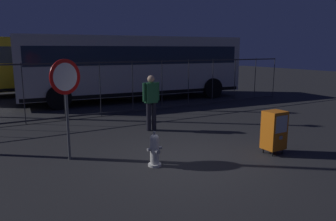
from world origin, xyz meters
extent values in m
plane|color=#262628|center=(0.00, 0.00, 0.00)|extent=(60.00, 60.00, 0.00)
cylinder|color=silver|center=(-0.72, 0.01, 0.03)|extent=(0.28, 0.28, 0.05)
cylinder|color=silver|center=(-0.72, 0.01, 0.33)|extent=(0.19, 0.19, 0.55)
sphere|color=silver|center=(-0.72, 0.01, 0.60)|extent=(0.19, 0.19, 0.19)
cylinder|color=gray|center=(-0.72, 0.01, 0.72)|extent=(0.06, 0.06, 0.05)
cylinder|color=gray|center=(-0.72, -0.12, 0.35)|extent=(0.09, 0.08, 0.09)
cylinder|color=gray|center=(-0.85, 0.01, 0.38)|extent=(0.07, 0.07, 0.07)
cylinder|color=gray|center=(-0.59, 0.01, 0.38)|extent=(0.07, 0.07, 0.07)
cylinder|color=black|center=(1.92, -0.80, 0.06)|extent=(0.04, 0.04, 0.12)
cylinder|color=black|center=(2.26, -0.80, 0.06)|extent=(0.04, 0.04, 0.12)
cylinder|color=black|center=(1.92, -0.52, 0.06)|extent=(0.04, 0.04, 0.12)
cylinder|color=black|center=(2.26, -0.52, 0.06)|extent=(0.04, 0.04, 0.12)
cube|color=orange|center=(2.09, -0.66, 0.57)|extent=(0.48, 0.40, 0.90)
cube|color=#B2B7BF|center=(2.09, -0.87, 0.75)|extent=(0.36, 0.01, 0.40)
cube|color=gray|center=(2.09, -0.87, 0.43)|extent=(0.10, 0.02, 0.08)
cylinder|color=#4C4F54|center=(-2.17, 1.33, 1.10)|extent=(0.06, 0.06, 2.20)
cylinder|color=red|center=(-2.17, 1.31, 1.85)|extent=(0.71, 0.31, 0.76)
cylinder|color=white|center=(-2.17, 1.30, 1.85)|extent=(0.56, 0.23, 0.60)
cylinder|color=black|center=(0.54, 2.76, 0.42)|extent=(0.14, 0.14, 0.85)
cylinder|color=black|center=(0.72, 2.76, 0.42)|extent=(0.14, 0.14, 0.85)
cube|color=#1E5933|center=(0.63, 2.76, 1.15)|extent=(0.36, 0.20, 0.60)
sphere|color=tan|center=(0.63, 2.76, 1.56)|extent=(0.22, 0.22, 0.22)
cylinder|color=#1E5933|center=(0.40, 2.76, 1.18)|extent=(0.09, 0.09, 0.55)
cylinder|color=#1E5933|center=(0.86, 2.76, 1.18)|extent=(0.09, 0.09, 0.55)
cube|color=#2D2D33|center=(0.00, 5.58, 1.95)|extent=(18.00, 0.04, 0.05)
cube|color=#2D2D33|center=(0.00, 5.58, 0.10)|extent=(18.00, 0.04, 0.05)
cylinder|color=#2D2D33|center=(-2.57, 5.58, 1.00)|extent=(0.03, 0.03, 2.00)
cylinder|color=#2D2D33|center=(-1.29, 5.58, 1.00)|extent=(0.03, 0.03, 2.00)
cylinder|color=#2D2D33|center=(0.00, 5.58, 1.00)|extent=(0.03, 0.03, 2.00)
cylinder|color=#2D2D33|center=(1.29, 5.58, 1.00)|extent=(0.03, 0.03, 2.00)
cylinder|color=#2D2D33|center=(2.57, 5.58, 1.00)|extent=(0.03, 0.03, 2.00)
cylinder|color=#2D2D33|center=(3.86, 5.58, 1.00)|extent=(0.03, 0.03, 2.00)
cylinder|color=#2D2D33|center=(5.14, 5.58, 1.00)|extent=(0.03, 0.03, 2.00)
cylinder|color=#2D2D33|center=(6.43, 5.58, 1.00)|extent=(0.03, 0.03, 2.00)
cylinder|color=#2D2D33|center=(7.71, 5.58, 1.00)|extent=(0.03, 0.03, 2.00)
cylinder|color=#2D2D33|center=(9.00, 5.58, 1.00)|extent=(0.03, 0.03, 2.00)
cube|color=beige|center=(2.72, 8.58, 1.67)|extent=(10.68, 3.41, 2.65)
cube|color=#1E2838|center=(2.72, 8.58, 2.15)|extent=(10.05, 3.37, 0.80)
cube|color=black|center=(2.72, 8.58, 0.45)|extent=(10.47, 3.40, 0.16)
cylinder|color=black|center=(6.27, 7.01, 0.50)|extent=(1.02, 0.37, 1.00)
cylinder|color=black|center=(6.49, 9.50, 0.50)|extent=(1.02, 0.37, 1.00)
cylinder|color=black|center=(-1.05, 7.65, 0.50)|extent=(1.02, 0.37, 1.00)
cylinder|color=black|center=(-0.83, 10.14, 0.50)|extent=(1.02, 0.37, 1.00)
cube|color=gold|center=(-1.01, 13.03, 1.67)|extent=(10.54, 2.67, 2.65)
cube|color=#1E2838|center=(-1.01, 13.03, 2.15)|extent=(9.91, 2.68, 0.80)
cube|color=black|center=(-1.01, 13.03, 0.45)|extent=(10.33, 2.68, 0.16)
cylinder|color=black|center=(2.69, 11.84, 0.50)|extent=(1.00, 0.30, 1.00)
cylinder|color=black|center=(2.65, 14.34, 0.50)|extent=(1.00, 0.30, 1.00)
camera|label=1|loc=(-3.76, -5.75, 2.44)|focal=34.60mm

